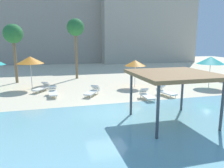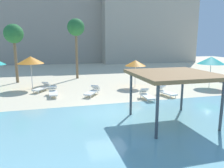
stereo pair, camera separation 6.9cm
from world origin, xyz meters
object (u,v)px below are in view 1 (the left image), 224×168
at_px(shade_pavilion, 173,76).
at_px(lounge_chair_4, 93,91).
at_px(lounge_chair_2, 165,91).
at_px(lounge_chair_5, 146,95).
at_px(beach_umbrella_orange_4, 135,63).
at_px(palm_tree_2, 75,29).
at_px(beach_umbrella_orange_5, 30,60).
at_px(beach_umbrella_teal_1, 211,60).
at_px(palm_tree_1, 13,35).
at_px(lounge_chair_0, 53,92).
at_px(lounge_chair_1, 42,87).

relative_size(shade_pavilion, lounge_chair_4, 2.10).
distance_m(lounge_chair_2, lounge_chair_5, 2.00).
bearing_deg(lounge_chair_2, beach_umbrella_orange_4, -176.78).
distance_m(lounge_chair_5, palm_tree_2, 12.43).
bearing_deg(palm_tree_2, beach_umbrella_orange_5, -135.55).
bearing_deg(lounge_chair_5, shade_pavilion, -5.36).
bearing_deg(lounge_chair_4, lounge_chair_2, 107.40).
relative_size(beach_umbrella_teal_1, lounge_chair_4, 1.47).
height_order(palm_tree_1, palm_tree_2, palm_tree_2).
xyz_separation_m(shade_pavilion, beach_umbrella_teal_1, (8.32, 7.50, -0.03)).
xyz_separation_m(beach_umbrella_teal_1, lounge_chair_2, (-5.78, -2.20, -2.13)).
height_order(beach_umbrella_orange_4, palm_tree_1, palm_tree_1).
bearing_deg(lounge_chair_4, beach_umbrella_teal_1, 126.67).
bearing_deg(lounge_chair_0, lounge_chair_4, 77.64).
xyz_separation_m(shade_pavilion, lounge_chair_5, (0.65, 4.66, -2.16)).
bearing_deg(lounge_chair_1, lounge_chair_4, 90.82).
distance_m(beach_umbrella_orange_4, palm_tree_1, 12.37).
bearing_deg(shade_pavilion, lounge_chair_2, 64.39).
distance_m(beach_umbrella_orange_5, palm_tree_2, 6.99).
height_order(lounge_chair_0, lounge_chair_1, same).
height_order(beach_umbrella_teal_1, palm_tree_2, palm_tree_2).
relative_size(lounge_chair_5, palm_tree_2, 0.29).
xyz_separation_m(lounge_chair_4, lounge_chair_5, (3.61, -2.25, 0.00)).
height_order(lounge_chair_0, palm_tree_1, palm_tree_1).
xyz_separation_m(lounge_chair_1, palm_tree_1, (-2.65, 4.80, 4.48)).
xyz_separation_m(lounge_chair_2, lounge_chair_5, (-1.89, -0.64, 0.00)).
bearing_deg(beach_umbrella_orange_4, lounge_chair_2, -74.78).
height_order(beach_umbrella_teal_1, lounge_chair_0, beach_umbrella_teal_1).
relative_size(lounge_chair_0, lounge_chair_4, 1.00).
distance_m(beach_umbrella_teal_1, lounge_chair_2, 6.54).
bearing_deg(lounge_chair_0, palm_tree_1, -153.53).
bearing_deg(shade_pavilion, beach_umbrella_orange_5, 125.75).
relative_size(beach_umbrella_orange_4, lounge_chair_4, 1.30).
bearing_deg(beach_umbrella_orange_4, lounge_chair_0, -167.24).
height_order(beach_umbrella_orange_4, palm_tree_2, palm_tree_2).
relative_size(lounge_chair_2, lounge_chair_4, 1.04).
height_order(beach_umbrella_orange_4, lounge_chair_1, beach_umbrella_orange_4).
bearing_deg(lounge_chair_2, beach_umbrella_orange_5, -130.10).
bearing_deg(lounge_chair_2, beach_umbrella_teal_1, 98.79).
height_order(lounge_chair_4, palm_tree_2, palm_tree_2).
distance_m(lounge_chair_5, palm_tree_1, 14.65).
distance_m(lounge_chair_0, lounge_chair_4, 3.08).
height_order(shade_pavilion, lounge_chair_2, shade_pavilion).
bearing_deg(beach_umbrella_orange_5, palm_tree_1, 116.92).
relative_size(beach_umbrella_teal_1, lounge_chair_2, 1.42).
relative_size(beach_umbrella_orange_5, lounge_chair_5, 1.51).
distance_m(beach_umbrella_orange_4, lounge_chair_4, 5.34).
bearing_deg(beach_umbrella_orange_5, lounge_chair_4, -38.97).
height_order(beach_umbrella_teal_1, beach_umbrella_orange_5, beach_umbrella_orange_5).
distance_m(beach_umbrella_teal_1, lounge_chair_5, 8.45).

